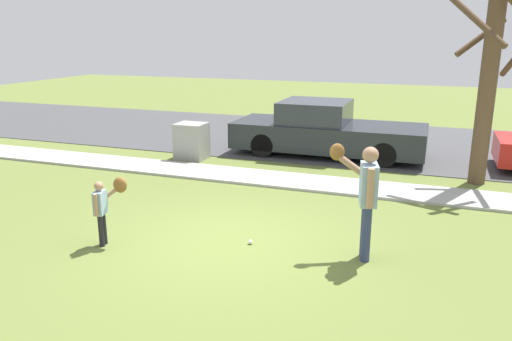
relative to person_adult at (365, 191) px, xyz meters
The scene contains 9 objects.
ground_plane 4.13m from the person_adult, 122.07° to the left, with size 48.00×48.00×0.00m, color olive.
sidewalk_strip 4.20m from the person_adult, 121.33° to the left, with size 36.00×1.20×0.06m, color #A3A39E.
road_surface 8.81m from the person_adult, 104.03° to the left, with size 36.00×6.80×0.02m, color #424244.
person_adult is the anchor object (origin of this frame).
person_child 4.02m from the person_adult, 167.34° to the right, with size 0.46×0.50×1.10m.
baseball 2.04m from the person_adult, behind, with size 0.07×0.07×0.07m, color white.
utility_cabinet 7.05m from the person_adult, 138.20° to the left, with size 0.78×0.69×0.97m, color gray.
street_tree_near 5.35m from the person_adult, 68.82° to the left, with size 1.84×1.88×4.39m.
parked_pickup_dark 6.65m from the person_adult, 107.10° to the left, with size 5.20×1.95×1.48m.
Camera 1 is at (2.98, -6.95, 3.29)m, focal length 35.02 mm.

